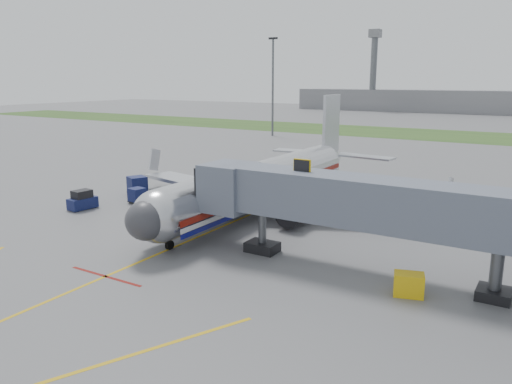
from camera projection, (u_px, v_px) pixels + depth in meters
The scene contains 15 objects.
ground at pixel (150, 257), 34.32m from camera, with size 400.00×400.00×0.00m, color #565659.
grass_strip at pixel (436, 135), 109.24m from camera, with size 300.00×25.00×0.01m, color #2D4C1E.
apron_markings at pixel (59, 296), 28.15m from camera, with size 21.52×50.00×0.01m.
airliner at pixel (263, 182), 46.42m from camera, with size 32.10×35.67×10.25m.
jet_bridge at pixel (357, 203), 30.96m from camera, with size 25.30×4.00×6.90m.
light_mast_left at pixel (273, 85), 105.43m from camera, with size 2.00×0.44×20.40m.
distant_terminal at pixel (457, 101), 180.04m from camera, with size 120.00×14.00×8.00m, color slate.
control_tower at pixel (374, 64), 188.15m from camera, with size 4.00×4.00×30.00m.
baggage_tug at pixel (82, 201), 46.88m from camera, with size 1.62×2.72×1.81m.
baggage_cart_a at pixel (137, 185), 52.70m from camera, with size 2.39×2.39×1.94m.
baggage_cart_b at pixel (206, 204), 45.57m from camera, with size 1.79×1.79×1.55m.
baggage_cart_c at pixel (137, 195), 49.19m from camera, with size 1.59×1.59×1.50m.
belt_loader at pixel (235, 203), 47.35m from camera, with size 2.72×4.21×2.02m.
ground_power_cart at pixel (409, 285), 28.14m from camera, with size 1.88×1.51×1.31m.
ramp_worker at pixel (193, 187), 53.03m from camera, with size 0.56×0.37×1.54m, color #BED418.
Camera 1 is at (23.12, -23.93, 11.99)m, focal length 35.00 mm.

